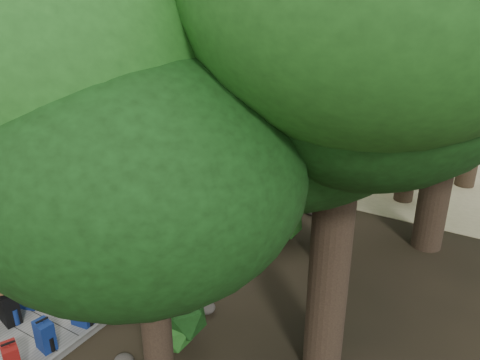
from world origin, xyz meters
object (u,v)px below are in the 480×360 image
Objects in this scene: backpack_left_b at (8,306)px; kayak at (252,134)px; duffel_right_khaki at (117,292)px; duffel_right_black at (146,267)px; backpack_right_a at (11,357)px; sun_lounger at (388,152)px; suitcase_on_boardwalk at (63,279)px; backpack_right_b at (45,334)px; backpack_right_d at (102,296)px; backpack_left_d at (80,264)px; backpack_left_c at (26,288)px; backpack_right_c at (82,308)px; lone_suitcase_on_sand at (301,153)px.

kayak is at bearing 112.78° from backpack_left_b.
duffel_right_black is at bearing 79.14° from duffel_right_khaki.
backpack_left_b is at bearing 171.16° from backpack_right_a.
suitcase_on_boardwalk is at bearing -112.39° from sun_lounger.
backpack_right_b reaches higher than duffel_right_black.
sun_lounger is (6.11, 0.34, 0.12)m from kayak.
backpack_left_d is at bearing 138.96° from backpack_right_d.
suitcase_on_boardwalk is at bearing 53.64° from backpack_left_c.
sun_lounger is (3.92, 13.66, -0.23)m from backpack_left_c.
backpack_right_c is 1.12× the size of suitcase_on_boardwalk.
suitcase_on_boardwalk is (-1.14, -1.41, 0.08)m from duffel_right_black.
kayak is at bearing 176.67° from sun_lounger.
backpack_left_d is 1.86m from backpack_right_c.
backpack_left_c is 13.51m from kayak.
backpack_left_d is (-0.15, 1.92, -0.11)m from backpack_left_b.
duffel_right_khaki is at bearing 111.82° from backpack_right_a.
duffel_right_black is (0.02, 1.34, -0.01)m from backpack_right_d.
backpack_right_b is at bearing -100.70° from backpack_right_c.
backpack_right_a is 12.78m from lone_suitcase_on_sand.
backpack_right_c is at bearing -99.27° from backpack_right_d.
duffel_right_khaki is 1.04m from duffel_right_black.
backpack_right_b is at bearing -105.55° from backpack_right_d.
backpack_left_c is 1.34× the size of backpack_right_a.
backpack_left_b is 1.20× the size of suitcase_on_boardwalk.
backpack_right_d is (-0.09, 0.59, -0.11)m from backpack_right_c.
lone_suitcase_on_sand is (-0.33, 12.09, -0.06)m from backpack_right_b.
duffel_right_black is 1.04× the size of lone_suitcase_on_sand.
kayak is (-2.19, 13.32, -0.35)m from backpack_left_c.
lone_suitcase_on_sand is at bearing 75.06° from duffel_right_khaki.
backpack_right_d is at bearing -91.56° from duffel_right_black.
backpack_left_c reaches higher than backpack_left_b.
lone_suitcase_on_sand is (1.09, 10.06, -0.01)m from backpack_left_d.
kayak is at bearing 88.20° from backpack_right_d.
backpack_left_b is 1.06× the size of lone_suitcase_on_sand.
backpack_right_a is at bearing -109.16° from duffel_right_khaki.
backpack_left_c is 1.56m from backpack_right_b.
backpack_right_c is at bearing -110.13° from duffel_right_khaki.
backpack_left_b reaches higher than backpack_right_c.
backpack_left_d is at bearing 132.43° from backpack_right_c.
kayak is (-3.55, 12.52, -0.17)m from backpack_right_d.
backpack_left_c reaches higher than backpack_right_b.
backpack_left_c is 1.16× the size of lone_suitcase_on_sand.
backpack_left_b reaches higher than sun_lounger.
sun_lounger is at bearing 61.87° from duffel_right_khaki.
sun_lounger is (2.56, 12.86, -0.06)m from backpack_right_d.
backpack_right_a reaches higher than backpack_right_d.
lone_suitcase_on_sand is (-0.32, 12.78, -0.05)m from backpack_right_a.
backpack_left_b is 1.22× the size of backpack_right_a.
backpack_right_b is 0.36× the size of sun_lounger.
backpack_left_b is 0.91× the size of backpack_left_c.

